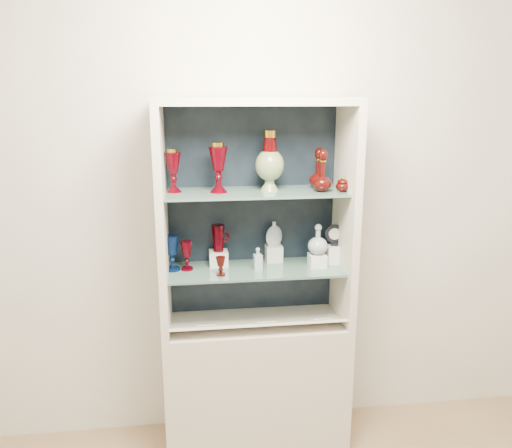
{
  "coord_description": "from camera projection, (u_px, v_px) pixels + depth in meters",
  "views": [
    {
      "loc": [
        -0.32,
        -0.96,
        1.94
      ],
      "look_at": [
        0.0,
        1.53,
        1.3
      ],
      "focal_mm": 35.0,
      "sensor_mm": 36.0,
      "label": 1
    }
  ],
  "objects": [
    {
      "name": "shelf_lower",
      "position": [
        256.0,
        269.0,
        2.68
      ],
      "size": [
        0.92,
        0.34,
        0.01
      ],
      "primitive_type": "cube",
      "color": "slate",
      "rests_on": "cabinet_side_left"
    },
    {
      "name": "clear_round_decanter",
      "position": [
        318.0,
        240.0,
        2.66
      ],
      "size": [
        0.13,
        0.13,
        0.16
      ],
      "primitive_type": null,
      "rotation": [
        0.0,
        0.0,
        -0.24
      ],
      "color": "#9AA9B3",
      "rests_on": "riser_clear_round_decanter"
    },
    {
      "name": "cabinet_side_right",
      "position": [
        346.0,
        217.0,
        2.65
      ],
      "size": [
        0.04,
        0.4,
        1.15
      ],
      "primitive_type": "cube",
      "color": "beige",
      "rests_on": "cabinet_base"
    },
    {
      "name": "ruby_decanter_b",
      "position": [
        319.0,
        167.0,
        2.63
      ],
      "size": [
        0.1,
        0.1,
        0.23
      ],
      "primitive_type": null,
      "rotation": [
        0.0,
        0.0,
        0.02
      ],
      "color": "#3C0906",
      "rests_on": "shelf_upper"
    },
    {
      "name": "label_card_1",
      "position": [
        206.0,
        325.0,
        2.58
      ],
      "size": [
        0.1,
        0.06,
        0.03
      ],
      "primitive_type": "cube",
      "rotation": [
        -0.44,
        0.0,
        0.0
      ],
      "color": "white",
      "rests_on": "label_ledge"
    },
    {
      "name": "cabinet_side_left",
      "position": [
        162.0,
        222.0,
        2.53
      ],
      "size": [
        0.04,
        0.4,
        1.15
      ],
      "primitive_type": "cube",
      "color": "beige",
      "rests_on": "cabinet_base"
    },
    {
      "name": "enamel_urn",
      "position": [
        270.0,
        161.0,
        2.56
      ],
      "size": [
        0.15,
        0.15,
        0.31
      ],
      "primitive_type": null,
      "rotation": [
        0.0,
        0.0,
        -0.03
      ],
      "color": "#104717",
      "rests_on": "shelf_upper"
    },
    {
      "name": "shelf_upper",
      "position": [
        256.0,
        192.0,
        2.57
      ],
      "size": [
        0.92,
        0.34,
        0.01
      ],
      "primitive_type": "cube",
      "color": "slate",
      "rests_on": "cabinet_side_left"
    },
    {
      "name": "ruby_goblet_small",
      "position": [
        221.0,
        266.0,
        2.56
      ],
      "size": [
        0.07,
        0.07,
        0.1
      ],
      "primitive_type": null,
      "rotation": [
        0.0,
        0.0,
        -0.42
      ],
      "color": "#3C0906",
      "rests_on": "shelf_lower"
    },
    {
      "name": "ruby_goblet_tall",
      "position": [
        187.0,
        256.0,
        2.63
      ],
      "size": [
        0.08,
        0.08,
        0.16
      ],
      "primitive_type": null,
      "rotation": [
        0.0,
        0.0,
        0.26
      ],
      "color": "#410008",
      "rests_on": "shelf_lower"
    },
    {
      "name": "cameo_medallion",
      "position": [
        335.0,
        235.0,
        2.72
      ],
      "size": [
        0.11,
        0.06,
        0.12
      ],
      "primitive_type": null,
      "rotation": [
        0.0,
        0.0,
        -0.21
      ],
      "color": "black",
      "rests_on": "riser_cameo_medallion"
    },
    {
      "name": "riser_ruby_pitcher",
      "position": [
        219.0,
        258.0,
        2.71
      ],
      "size": [
        0.1,
        0.1,
        0.08
      ],
      "primitive_type": "cube",
      "color": "silver",
      "rests_on": "shelf_lower"
    },
    {
      "name": "label_ledge",
      "position": [
        259.0,
        325.0,
        2.62
      ],
      "size": [
        0.92,
        0.17,
        0.09
      ],
      "primitive_type": "cube",
      "rotation": [
        -0.44,
        0.0,
        0.0
      ],
      "color": "beige",
      "rests_on": "cabinet_base"
    },
    {
      "name": "riser_flat_flask",
      "position": [
        274.0,
        253.0,
        2.78
      ],
      "size": [
        0.09,
        0.09,
        0.09
      ],
      "primitive_type": "cube",
      "color": "silver",
      "rests_on": "shelf_lower"
    },
    {
      "name": "label_card_0",
      "position": [
        321.0,
        319.0,
        2.65
      ],
      "size": [
        0.1,
        0.06,
        0.03
      ],
      "primitive_type": "cube",
      "rotation": [
        -0.44,
        0.0,
        0.0
      ],
      "color": "white",
      "rests_on": "label_ledge"
    },
    {
      "name": "cabinet_base",
      "position": [
        256.0,
        382.0,
        2.82
      ],
      "size": [
        1.0,
        0.4,
        0.75
      ],
      "primitive_type": "cube",
      "color": "beige",
      "rests_on": "ground"
    },
    {
      "name": "ruby_pitcher",
      "position": [
        218.0,
        238.0,
        2.69
      ],
      "size": [
        0.11,
        0.07,
        0.15
      ],
      "primitive_type": null,
      "rotation": [
        0.0,
        0.0,
        -0.01
      ],
      "color": "#410008",
      "rests_on": "riser_ruby_pitcher"
    },
    {
      "name": "ruby_decanter_a",
      "position": [
        323.0,
        168.0,
        2.53
      ],
      "size": [
        0.1,
        0.1,
        0.24
      ],
      "primitive_type": null,
      "rotation": [
        0.0,
        0.0,
        -0.01
      ],
      "color": "#3C0906",
      "rests_on": "shelf_upper"
    },
    {
      "name": "riser_cameo_medallion",
      "position": [
        334.0,
        254.0,
        2.75
      ],
      "size": [
        0.08,
        0.08,
        0.1
      ],
      "primitive_type": "cube",
      "color": "silver",
      "rests_on": "shelf_lower"
    },
    {
      "name": "clear_square_bottle",
      "position": [
        258.0,
        259.0,
        2.64
      ],
      "size": [
        0.05,
        0.05,
        0.12
      ],
      "primitive_type": null,
      "rotation": [
        0.0,
        0.0,
        0.12
      ],
      "color": "#9AA9B3",
      "rests_on": "shelf_lower"
    },
    {
      "name": "wall_back",
      "position": [
        251.0,
        197.0,
        2.78
      ],
      "size": [
        3.5,
        0.02,
        2.8
      ],
      "primitive_type": "cube",
      "color": "beige",
      "rests_on": "ground"
    },
    {
      "name": "cabinet_top_cap",
      "position": [
        256.0,
        101.0,
        2.44
      ],
      "size": [
        1.0,
        0.4,
        0.04
      ],
      "primitive_type": "cube",
      "color": "beige",
      "rests_on": "cabinet_side_left"
    },
    {
      "name": "riser_clear_round_decanter",
      "position": [
        317.0,
        260.0,
        2.69
      ],
      "size": [
        0.09,
        0.09,
        0.07
      ],
      "primitive_type": "cube",
      "color": "silver",
      "rests_on": "shelf_lower"
    },
    {
      "name": "pedestal_lamp_right",
      "position": [
        218.0,
        168.0,
        2.51
      ],
      "size": [
        0.12,
        0.12,
        0.25
      ],
      "primitive_type": null,
      "rotation": [
        0.0,
        0.0,
        0.27
      ],
      "color": "#410008",
      "rests_on": "shelf_upper"
    },
    {
      "name": "cabinet_back_panel",
      "position": [
        252.0,
        211.0,
        2.77
      ],
      "size": [
        0.98,
        0.02,
        1.15
      ],
      "primitive_type": "cube",
      "color": "black",
      "rests_on": "cabinet_base"
    },
    {
      "name": "cobalt_goblet",
      "position": [
        172.0,
        253.0,
        2.62
      ],
      "size": [
        0.08,
        0.08,
        0.19
      ],
      "primitive_type": null,
      "rotation": [
        0.0,
        0.0,
        -0.01
      ],
      "color": "#04143D",
      "rests_on": "shelf_lower"
    },
    {
      "name": "lidded_bowl",
      "position": [
        343.0,
        184.0,
        2.55
      ],
      "size": [
        0.08,
        0.08,
        0.08
      ],
      "primitive_type": null,
      "rotation": [
        0.0,
        0.0,
        -0.06
      ],
      "color": "#3C0906",
      "rests_on": "shelf_upper"
    },
    {
      "name": "pedestal_lamp_left",
      "position": [
        173.0,
        171.0,
        2.52
      ],
      "size": [
        0.1,
        0.1,
        0.22
      ],
      "primitive_type": null,
      "rotation": [
        0.0,
        0.0,
        -0.17
      ],
      "color": "#410008",
      "rests_on": "shelf_upper"
    },
    {
      "name": "label_card_2",
      "position": [
        266.0,
        322.0,
        2.62
      ],
      "size": [
        0.1,
        0.06,
        0.03
      ],
      "primitive_type": "cube",
      "rotation": [
        -0.44,
        0.0,
        0.0
      ],
      "color": "white",
      "rests_on": "label_ledge"
    },
    {
      "name": "flat_flask",
      "position": [
        274.0,
        233.0,
        2.76
      ],
      "size": [
        0.11,
        0.07,
        0.14
      ],
      "primitive_type": null,
      "rotation": [
        0.0,
        0.0,
        0.35
      ],
      "color": "silver",
      "rests_on": "riser_flat_flask"
    }
  ]
}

